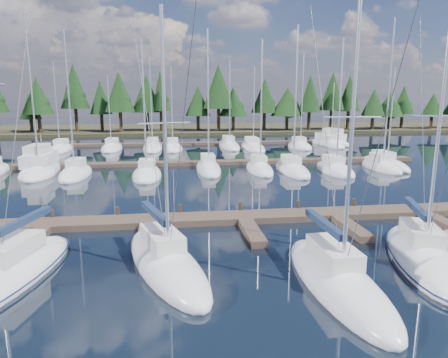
{
  "coord_description": "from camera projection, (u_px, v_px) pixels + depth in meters",
  "views": [
    {
      "loc": [
        -4.42,
        -6.29,
        7.81
      ],
      "look_at": [
        -0.7,
        22.0,
        1.92
      ],
      "focal_mm": 32.0,
      "sensor_mm": 36.0,
      "label": 1
    }
  ],
  "objects": [
    {
      "name": "ground",
      "position": [
        220.0,
        182.0,
        37.38
      ],
      "size": [
        260.0,
        260.0,
        0.0
      ],
      "primitive_type": "plane",
      "color": "black",
      "rests_on": "ground"
    },
    {
      "name": "far_shore",
      "position": [
        190.0,
        129.0,
        95.58
      ],
      "size": [
        220.0,
        30.0,
        0.6
      ],
      "primitive_type": "cube",
      "color": "#312E1B",
      "rests_on": "ground"
    },
    {
      "name": "main_dock",
      "position": [
        245.0,
        220.0,
        25.07
      ],
      "size": [
        44.0,
        6.13,
        0.9
      ],
      "color": "#48382D",
      "rests_on": "ground"
    },
    {
      "name": "back_docks",
      "position": [
        204.0,
        152.0,
        56.36
      ],
      "size": [
        50.0,
        21.8,
        0.4
      ],
      "color": "#48382D",
      "rests_on": "ground"
    },
    {
      "name": "front_sailboat_1",
      "position": [
        8.0,
        274.0,
        17.23
      ],
      "size": [
        4.97,
        9.99,
        15.02
      ],
      "color": "silver",
      "rests_on": "ground"
    },
    {
      "name": "front_sailboat_2",
      "position": [
        166.0,
        262.0,
        18.5
      ],
      "size": [
        5.25,
        9.59,
        12.21
      ],
      "color": "silver",
      "rests_on": "ground"
    },
    {
      "name": "front_sailboat_3",
      "position": [
        337.0,
        280.0,
        16.73
      ],
      "size": [
        2.79,
        9.28,
        12.83
      ],
      "color": "silver",
      "rests_on": "ground"
    },
    {
      "name": "front_sailboat_4",
      "position": [
        422.0,
        256.0,
        19.19
      ],
      "size": [
        5.4,
        9.54,
        12.7
      ],
      "color": "silver",
      "rests_on": "ground"
    },
    {
      "name": "back_sailboat_rows",
      "position": [
        210.0,
        156.0,
        51.75
      ],
      "size": [
        46.66,
        32.27,
        16.62
      ],
      "color": "silver",
      "rests_on": "ground"
    },
    {
      "name": "motor_yacht_left",
      "position": [
        40.0,
        167.0,
        41.92
      ],
      "size": [
        3.29,
        9.76,
        4.88
      ],
      "color": "silver",
      "rests_on": "ground"
    },
    {
      "name": "motor_yacht_right",
      "position": [
        330.0,
        142.0,
        66.13
      ],
      "size": [
        6.45,
        9.46,
        4.51
      ],
      "color": "silver",
      "rests_on": "ground"
    },
    {
      "name": "tree_line",
      "position": [
        183.0,
        98.0,
        84.41
      ],
      "size": [
        185.59,
        11.25,
        14.07
      ],
      "color": "black",
      "rests_on": "far_shore"
    }
  ]
}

